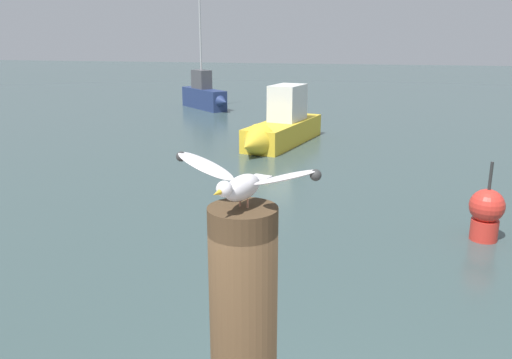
# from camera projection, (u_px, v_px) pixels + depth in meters

# --- Properties ---
(mooring_post) EXTENTS (0.29, 0.29, 1.13)m
(mooring_post) POSITION_uv_depth(u_px,v_px,m) (244.00, 332.00, 2.27)
(mooring_post) COLOR #4C3823
(mooring_post) RESTS_ON harbor_quay
(seagull) EXTENTS (0.65, 0.39, 0.20)m
(seagull) POSITION_uv_depth(u_px,v_px,m) (242.00, 181.00, 2.09)
(seagull) COLOR tan
(seagull) RESTS_ON mooring_post
(boat_yellow) EXTENTS (2.09, 4.77, 1.91)m
(boat_yellow) POSITION_uv_depth(u_px,v_px,m) (279.00, 127.00, 15.93)
(boat_yellow) COLOR yellow
(boat_yellow) RESTS_ON ground_plane
(boat_navy) EXTENTS (3.00, 2.91, 4.97)m
(boat_navy) POSITION_uv_depth(u_px,v_px,m) (205.00, 95.00, 23.79)
(boat_navy) COLOR navy
(boat_navy) RESTS_ON ground_plane
(channel_buoy) EXTENTS (0.56, 0.56, 1.33)m
(channel_buoy) POSITION_uv_depth(u_px,v_px,m) (486.00, 212.00, 8.56)
(channel_buoy) COLOR red
(channel_buoy) RESTS_ON ground_plane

